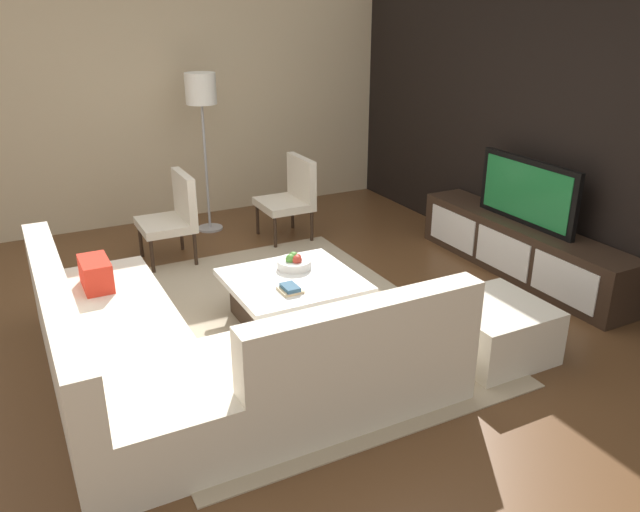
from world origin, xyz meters
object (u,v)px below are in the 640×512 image
media_console (520,249)px  floor_lamp (201,99)px  coffee_table (293,299)px  ottoman (494,330)px  television (527,192)px  accent_chair_near (174,212)px  book_stack (290,289)px  fruit_bowl (294,262)px  sectional_couch (199,354)px  accent_chair_far (292,193)px

media_console → floor_lamp: (-2.54, -2.19, 1.20)m
coffee_table → ottoman: size_ratio=1.42×
television → accent_chair_near: 3.32m
accent_chair_near → ottoman: size_ratio=1.24×
television → accent_chair_near: television is taller
media_console → book_stack: media_console is taller
fruit_bowl → book_stack: (0.39, -0.22, -0.03)m
media_console → ottoman: size_ratio=3.38×
sectional_couch → accent_chair_near: bearing=168.1°
television → coffee_table: size_ratio=1.15×
sectional_couch → floor_lamp: floor_lamp is taller
book_stack → media_console: bearing=92.7°
sectional_couch → ottoman: size_ratio=3.46×
coffee_table → floor_lamp: floor_lamp is taller
accent_chair_far → fruit_bowl: bearing=-16.9°
television → book_stack: size_ratio=6.64×
media_console → floor_lamp: 3.56m
coffee_table → ottoman: ottoman is taller
ottoman → accent_chair_far: 2.95m
ottoman → book_stack: size_ratio=4.06×
fruit_bowl → sectional_couch: bearing=-52.8°
coffee_table → accent_chair_near: 1.81m
sectional_couch → accent_chair_far: (-2.43, 1.79, 0.20)m
television → fruit_bowl: television is taller
television → ottoman: 1.71m
fruit_bowl → accent_chair_far: (-1.63, 0.73, 0.06)m
floor_lamp → ottoman: floor_lamp is taller
sectional_couch → book_stack: size_ratio=14.05×
ottoman → accent_chair_far: bearing=-175.4°
coffee_table → fruit_bowl: size_ratio=3.56×
ottoman → book_stack: book_stack is taller
media_console → sectional_couch: 3.30m
floor_lamp → accent_chair_far: floor_lamp is taller
television → coffee_table: 2.38m
television → floor_lamp: 3.42m
television → accent_chair_near: (-1.82, -2.76, -0.31)m
sectional_couch → coffee_table: (-0.62, 0.96, -0.09)m
television → fruit_bowl: (-0.28, -2.20, -0.37)m
media_console → coffee_table: (-0.10, -2.30, -0.05)m
television → sectional_couch: bearing=-80.9°
accent_chair_far → accent_chair_near: bearing=-79.0°
accent_chair_far → book_stack: size_ratio=5.05×
television → sectional_couch: 3.34m
book_stack → accent_chair_far: bearing=154.7°
fruit_bowl → accent_chair_far: bearing=155.7°
accent_chair_near → book_stack: accent_chair_near is taller
ottoman → fruit_bowl: fruit_bowl is taller
media_console → accent_chair_far: size_ratio=2.72×
fruit_bowl → accent_chair_near: bearing=-159.9°
media_console → sectional_couch: bearing=-80.9°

